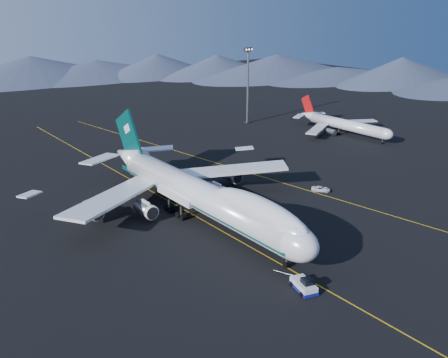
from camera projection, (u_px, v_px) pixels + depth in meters
ground at (201, 219)px, 108.67m from camera, size 500.00×500.00×0.00m
taxiway_line_main at (201, 219)px, 108.67m from camera, size 0.25×220.00×0.01m
taxiway_line_side at (272, 180)px, 133.37m from camera, size 28.08×198.09×0.01m
boeing_747 at (201, 194)px, 106.77m from camera, size 59.62×72.43×19.37m
pushback_tug at (304, 286)px, 81.52m from camera, size 4.08×5.76×2.27m
second_jet at (344, 124)px, 178.90m from camera, size 36.99×41.80×11.89m
service_van at (321, 189)px, 124.64m from camera, size 4.80×4.95×1.31m
floodlight_mast at (248, 86)px, 192.73m from camera, size 3.58×2.68×28.96m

